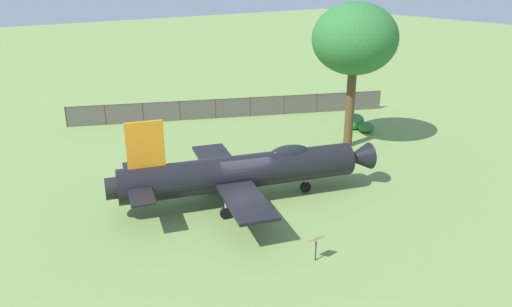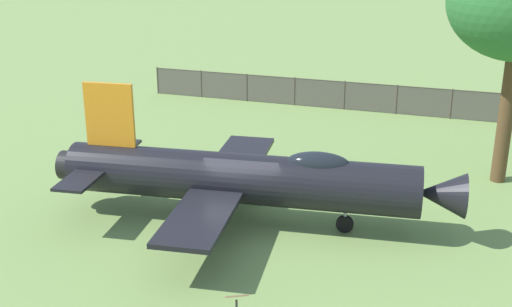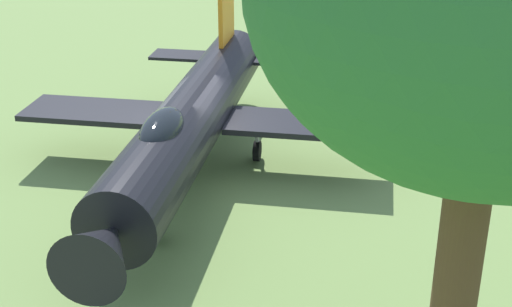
{
  "view_description": "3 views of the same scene",
  "coord_description": "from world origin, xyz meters",
  "px_view_note": "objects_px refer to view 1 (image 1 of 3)",
  "views": [
    {
      "loc": [
        19.24,
        -12.91,
        11.43
      ],
      "look_at": [
        -0.59,
        1.41,
        2.22
      ],
      "focal_mm": 34.17,
      "sensor_mm": 36.0,
      "label": 1
    },
    {
      "loc": [
        21.06,
        -1.56,
        10.22
      ],
      "look_at": [
        -0.87,
        0.65,
        2.28
      ],
      "focal_mm": 45.87,
      "sensor_mm": 36.0,
      "label": 2
    },
    {
      "loc": [
        0.77,
        18.38,
        8.82
      ],
      "look_at": [
        -1.15,
        4.36,
        2.5
      ],
      "focal_mm": 50.86,
      "sensor_mm": 36.0,
      "label": 3
    }
  ],
  "objects_px": {
    "display_jet": "(248,171)",
    "shrub_by_tree": "(355,121)",
    "info_plaque": "(316,243)",
    "shade_tree": "(355,40)",
    "shrub_near_fence": "(366,127)"
  },
  "relations": [
    {
      "from": "display_jet",
      "to": "shade_tree",
      "type": "height_order",
      "value": "shade_tree"
    },
    {
      "from": "display_jet",
      "to": "shade_tree",
      "type": "bearing_deg",
      "value": 33.36
    },
    {
      "from": "display_jet",
      "to": "shade_tree",
      "type": "relative_size",
      "value": 1.45
    },
    {
      "from": "display_jet",
      "to": "shrub_by_tree",
      "type": "distance_m",
      "value": 14.89
    },
    {
      "from": "display_jet",
      "to": "info_plaque",
      "type": "xyz_separation_m",
      "value": [
        6.33,
        -0.96,
        -0.87
      ]
    },
    {
      "from": "shade_tree",
      "to": "shrub_by_tree",
      "type": "xyz_separation_m",
      "value": [
        -2.44,
        3.28,
        -6.67
      ]
    },
    {
      "from": "shade_tree",
      "to": "info_plaque",
      "type": "relative_size",
      "value": 8.44
    },
    {
      "from": "display_jet",
      "to": "info_plaque",
      "type": "relative_size",
      "value": 12.27
    },
    {
      "from": "display_jet",
      "to": "info_plaque",
      "type": "height_order",
      "value": "display_jet"
    },
    {
      "from": "info_plaque",
      "to": "shade_tree",
      "type": "bearing_deg",
      "value": 129.04
    },
    {
      "from": "shrub_near_fence",
      "to": "shrub_by_tree",
      "type": "distance_m",
      "value": 1.08
    },
    {
      "from": "shrub_near_fence",
      "to": "info_plaque",
      "type": "xyz_separation_m",
      "value": [
        10.71,
        -14.85,
        0.46
      ]
    },
    {
      "from": "display_jet",
      "to": "shrub_by_tree",
      "type": "bearing_deg",
      "value": 38.96
    },
    {
      "from": "shade_tree",
      "to": "shrub_by_tree",
      "type": "height_order",
      "value": "shade_tree"
    },
    {
      "from": "shade_tree",
      "to": "shrub_near_fence",
      "type": "xyz_separation_m",
      "value": [
        -1.38,
        3.35,
        -6.87
      ]
    }
  ]
}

